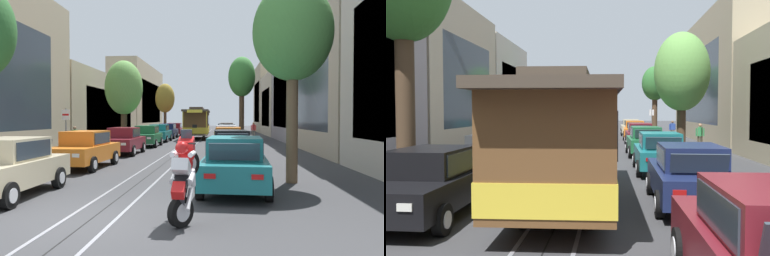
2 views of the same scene
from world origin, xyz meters
TOP-DOWN VIEW (x-y plane):
  - ground_plane at (0.00, 24.71)m, footprint 160.00×160.00m
  - trolley_track_rails at (0.00, 28.88)m, footprint 1.14×69.77m
  - parked_car_beige_near_left at (-3.08, 2.12)m, footprint 2.00×4.36m
  - parked_car_orange_second_left at (-3.15, 8.10)m, footprint 2.10×4.40m
  - parked_car_maroon_mid_left at (-3.13, 14.35)m, footprint 2.02×4.37m
  - parked_car_green_fourth_left at (-3.01, 20.55)m, footprint 2.05×4.38m
  - parked_car_teal_fifth_left at (-3.08, 26.51)m, footprint 2.02×4.37m
  - parked_car_navy_sixth_left at (-3.17, 32.26)m, footprint 2.04×4.38m
  - parked_car_teal_near_right at (3.10, 3.40)m, footprint 2.14×4.42m
  - parked_car_black_second_right at (3.12, 9.78)m, footprint 2.12×4.41m
  - parked_car_orange_mid_right at (3.08, 15.83)m, footprint 2.08×4.39m
  - parked_car_white_fourth_right at (3.00, 22.01)m, footprint 2.06×4.39m
  - parked_car_silver_fifth_right at (3.15, 28.20)m, footprint 2.08×4.39m
  - parked_car_black_sixth_right at (2.99, 33.86)m, footprint 2.04×4.38m
  - street_tree_kerb_left_near at (-5.22, 4.16)m, footprint 2.43×2.05m
  - street_tree_kerb_left_second at (-4.86, 20.91)m, footprint 2.89×2.98m
  - street_tree_kerb_right_near at (5.01, 5.02)m, footprint 2.60×2.16m
  - cable_car_trolley at (0.00, 32.50)m, footprint 2.72×9.16m
  - motorcycle_with_rider at (1.97, 0.01)m, footprint 0.52×1.82m
  - pedestrian_on_left_pavement at (-6.85, 16.15)m, footprint 0.55×0.42m
  - pedestrian_crossing_far at (-6.45, 6.90)m, footprint 0.55×0.28m
  - street_sign_post at (-4.45, 9.19)m, footprint 0.36×0.07m

SIDE VIEW (x-z plane):
  - ground_plane at x=0.00m, z-range 0.00..0.00m
  - trolley_track_rails at x=0.00m, z-range 0.00..0.01m
  - parked_car_beige_near_left at x=-3.08m, z-range 0.01..1.59m
  - parked_car_orange_second_left at x=-3.15m, z-range 0.01..1.59m
  - parked_car_maroon_mid_left at x=-3.13m, z-range 0.01..1.59m
  - parked_car_green_fourth_left at x=-3.01m, z-range 0.01..1.59m
  - parked_car_teal_fifth_left at x=-3.08m, z-range 0.01..1.59m
  - parked_car_navy_sixth_left at x=-3.17m, z-range 0.01..1.59m
  - parked_car_teal_near_right at x=3.10m, z-range 0.01..1.59m
  - parked_car_black_second_right at x=3.12m, z-range 0.01..1.59m
  - parked_car_orange_mid_right at x=3.08m, z-range 0.01..1.59m
  - parked_car_white_fourth_right at x=3.00m, z-range 0.01..1.59m
  - parked_car_silver_fifth_right at x=3.15m, z-range 0.01..1.59m
  - parked_car_black_sixth_right at x=2.99m, z-range 0.01..1.59m
  - pedestrian_crossing_far at x=-6.45m, z-range 0.10..1.67m
  - pedestrian_on_left_pavement at x=-6.85m, z-range 0.10..1.72m
  - motorcycle_with_rider at x=1.97m, z-range 0.04..1.92m
  - street_sign_post at x=-4.45m, z-range 0.32..2.91m
  - cable_car_trolley at x=0.00m, z-range 0.02..3.30m
  - street_tree_kerb_left_second at x=-4.86m, z-range 1.16..7.73m
  - street_tree_kerb_left_near at x=-5.22m, z-range 1.52..8.10m
  - street_tree_kerb_right_near at x=5.01m, z-range 1.58..8.15m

